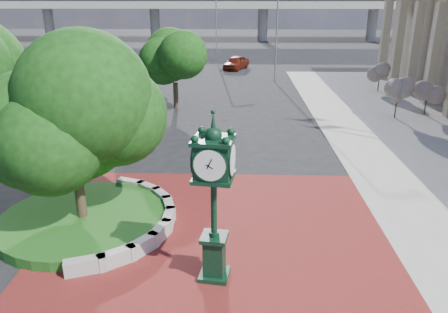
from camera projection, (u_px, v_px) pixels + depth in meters
ground at (217, 227)px, 16.12m from camera, size 200.00×200.00×0.00m
plaza at (216, 241)px, 15.17m from camera, size 12.00×12.00×0.04m
planter_wall at (144, 219)px, 16.11m from camera, size 2.96×6.77×0.54m
grass_bed at (83, 220)px, 16.21m from camera, size 6.10×6.10×0.40m
overpass at (235, 4)px, 79.47m from camera, size 90.00×12.00×7.50m
tree_planter at (72, 129)px, 14.98m from camera, size 5.20×5.20×6.33m
tree_street at (175, 65)px, 31.99m from camera, size 4.40×4.40×5.45m
post_clock at (214, 193)px, 12.28m from camera, size 1.19×1.19×5.15m
parked_car at (236, 63)px, 50.23m from camera, size 3.37×4.82×1.52m
street_lamp_near at (279, 30)px, 41.21m from camera, size 1.89×0.28×8.43m
street_lamp_far at (218, 22)px, 55.75m from camera, size 1.78×0.73×8.19m
shrub_near at (397, 96)px, 29.87m from camera, size 1.20×1.20×2.20m
shrub_mid at (427, 93)px, 30.59m from camera, size 1.20×1.20×2.20m
shrub_far at (380, 73)px, 38.40m from camera, size 1.20×1.20×2.20m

